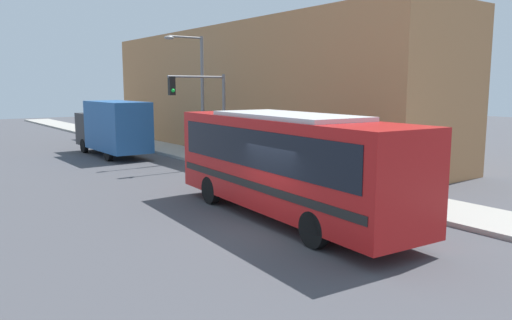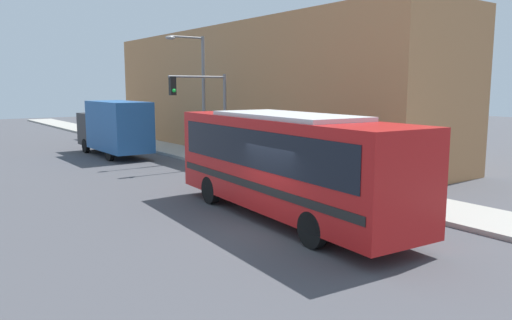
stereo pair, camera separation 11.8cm
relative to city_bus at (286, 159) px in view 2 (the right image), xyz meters
name	(u,v)px [view 2 (the right image)]	position (x,y,z in m)	size (l,w,h in m)	color
ground_plane	(274,230)	(-1.11, -0.83, -1.95)	(120.00, 120.00, 0.00)	#47474C
sidewalk	(162,147)	(4.77, 19.17, -1.87)	(2.77, 70.00, 0.16)	#A8A399
building_facade	(253,91)	(9.16, 14.51, 1.99)	(6.00, 28.69, 7.87)	#B27A4C
city_bus	(286,159)	(0.00, 0.00, 0.00)	(3.26, 10.31, 3.38)	red
delivery_truck	(114,127)	(0.81, 17.38, -0.15)	(2.24, 7.38, 3.34)	#265999
fire_hydrant	(306,174)	(3.99, 3.47, -1.41)	(0.25, 0.34, 0.76)	#999999
traffic_light_pole	(205,102)	(2.94, 10.07, 1.46)	(3.28, 0.35, 4.68)	slate
parking_meter	(227,149)	(3.99, 9.69, -0.95)	(0.14, 0.14, 1.22)	slate
street_lamp	(199,87)	(3.93, 12.44, 2.25)	(2.35, 0.28, 6.79)	slate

